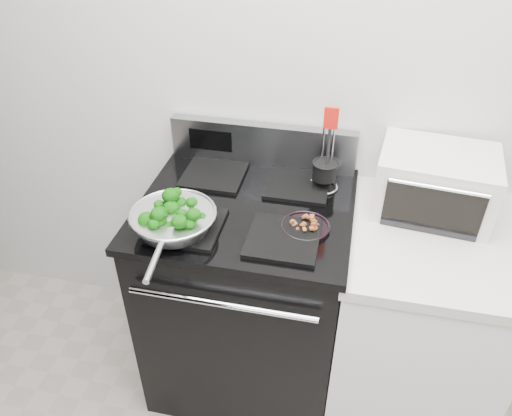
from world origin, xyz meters
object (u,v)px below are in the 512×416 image
(utensil_holder, at_px, (324,174))
(toaster_oven, at_px, (435,182))
(skillet, at_px, (173,220))
(bacon_plate, at_px, (305,224))
(gas_range, at_px, (247,293))

(utensil_holder, xyz_separation_m, toaster_oven, (0.40, -0.01, 0.02))
(skillet, bearing_deg, bacon_plate, 8.11)
(skillet, distance_m, utensil_holder, 0.60)
(gas_range, relative_size, utensil_holder, 3.26)
(bacon_plate, height_order, utensil_holder, utensil_holder)
(gas_range, height_order, toaster_oven, toaster_oven)
(gas_range, relative_size, toaster_oven, 2.58)
(toaster_oven, bearing_deg, skillet, -150.99)
(bacon_plate, distance_m, utensil_holder, 0.27)
(gas_range, xyz_separation_m, skillet, (-0.20, -0.21, 0.51))
(toaster_oven, bearing_deg, utensil_holder, -175.01)
(skillet, height_order, bacon_plate, skillet)
(bacon_plate, height_order, toaster_oven, toaster_oven)
(skillet, xyz_separation_m, utensil_holder, (0.47, 0.38, 0.01))
(utensil_holder, bearing_deg, bacon_plate, -97.95)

